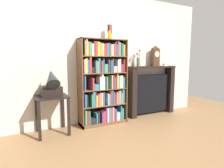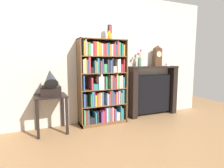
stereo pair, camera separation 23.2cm
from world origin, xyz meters
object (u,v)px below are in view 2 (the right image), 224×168
(bookshelf, at_px, (103,83))
(teacup_with_saucer, at_px, (167,65))
(mantel_clock, at_px, (158,56))
(side_table_left, at_px, (51,104))
(gramophone, at_px, (50,84))
(cup_stack, at_px, (110,32))
(fireplace_mantel, at_px, (153,91))
(flower_vase, at_px, (140,59))

(bookshelf, relative_size, teacup_with_saucer, 12.02)
(mantel_clock, bearing_deg, side_table_left, -176.86)
(bookshelf, distance_m, mantel_clock, 1.45)
(gramophone, height_order, mantel_clock, mantel_clock)
(cup_stack, xyz_separation_m, side_table_left, (-1.16, -0.10, -1.30))
(cup_stack, relative_size, mantel_clock, 0.61)
(cup_stack, xyz_separation_m, teacup_with_saucer, (1.46, 0.03, -0.65))
(cup_stack, bearing_deg, gramophone, -172.32)
(bookshelf, relative_size, side_table_left, 2.51)
(bookshelf, height_order, mantel_clock, bookshelf)
(cup_stack, distance_m, mantel_clock, 1.26)
(bookshelf, bearing_deg, side_table_left, -176.08)
(gramophone, distance_m, fireplace_mantel, 2.29)
(bookshelf, xyz_separation_m, teacup_with_saucer, (1.62, 0.06, 0.35))
(fireplace_mantel, bearing_deg, gramophone, -174.72)
(flower_vase, bearing_deg, cup_stack, -177.92)
(mantel_clock, bearing_deg, gramophone, -175.45)
(mantel_clock, distance_m, teacup_with_saucer, 0.35)
(side_table_left, height_order, gramophone, gramophone)
(side_table_left, height_order, flower_vase, flower_vase)
(bookshelf, relative_size, cup_stack, 5.93)
(side_table_left, bearing_deg, teacup_with_saucer, 2.85)
(fireplace_mantel, height_order, mantel_clock, mantel_clock)
(fireplace_mantel, bearing_deg, side_table_left, -176.17)
(bookshelf, xyz_separation_m, flower_vase, (0.87, 0.06, 0.48))
(cup_stack, xyz_separation_m, mantel_clock, (1.18, 0.03, -0.44))
(gramophone, bearing_deg, bookshelf, 7.20)
(flower_vase, xyz_separation_m, teacup_with_saucer, (0.75, 0.01, -0.13))
(mantel_clock, relative_size, teacup_with_saucer, 3.35)
(bookshelf, bearing_deg, flower_vase, 3.68)
(cup_stack, bearing_deg, mantel_clock, 1.43)
(gramophone, distance_m, flower_vase, 1.92)
(bookshelf, relative_size, mantel_clock, 3.59)
(fireplace_mantel, xyz_separation_m, mantel_clock, (0.08, -0.02, 0.81))
(gramophone, xyz_separation_m, mantel_clock, (2.33, 0.19, 0.50))
(bookshelf, distance_m, fireplace_mantel, 1.29)
(side_table_left, bearing_deg, fireplace_mantel, 3.83)
(bookshelf, xyz_separation_m, cup_stack, (0.16, 0.03, 0.99))
(teacup_with_saucer, bearing_deg, mantel_clock, -179.59)
(gramophone, relative_size, flower_vase, 1.41)
(gramophone, xyz_separation_m, teacup_with_saucer, (2.62, 0.19, 0.29))
(cup_stack, relative_size, gramophone, 0.54)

